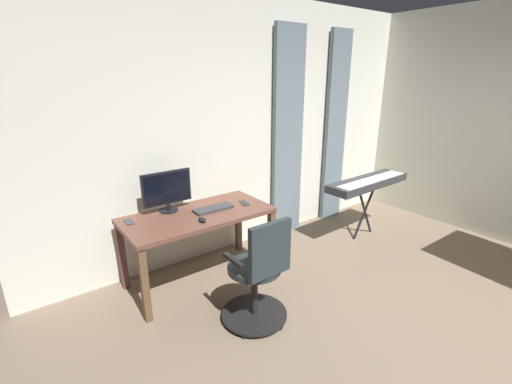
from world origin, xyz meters
name	(u,v)px	position (x,y,z in m)	size (l,w,h in m)	color
ground_plane	(476,377)	(0.00, 0.00, 0.00)	(7.08, 7.08, 0.00)	#74624F
back_room_partition	(247,128)	(0.00, -2.72, 1.40)	(5.08, 0.10, 2.80)	silver
curtain_left_panel	(335,129)	(-1.41, -2.61, 1.27)	(0.36, 0.06, 2.53)	slate
curtain_right_panel	(288,136)	(-0.54, -2.61, 1.27)	(0.44, 0.06, 2.53)	slate
desk	(198,222)	(0.93, -2.23, 0.63)	(1.41, 0.69, 0.72)	brown
office_chair	(259,276)	(0.85, -1.36, 0.44)	(0.56, 0.56, 0.95)	black
computer_monitor	(167,190)	(1.13, -2.46, 0.94)	(0.49, 0.18, 0.40)	black
computer_keyboard	(213,209)	(0.76, -2.22, 0.73)	(0.39, 0.15, 0.02)	#333338
computer_mouse	(202,220)	(0.99, -2.02, 0.74)	(0.06, 0.10, 0.04)	black
cell_phone_face_up	(129,222)	(1.53, -2.40, 0.73)	(0.07, 0.14, 0.01)	#333338
cell_phone_by_monitor	(244,203)	(0.42, -2.18, 0.73)	(0.07, 0.14, 0.01)	#232328
piano_keyboard	(368,183)	(-1.24, -1.89, 0.70)	(1.25, 0.36, 0.77)	black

